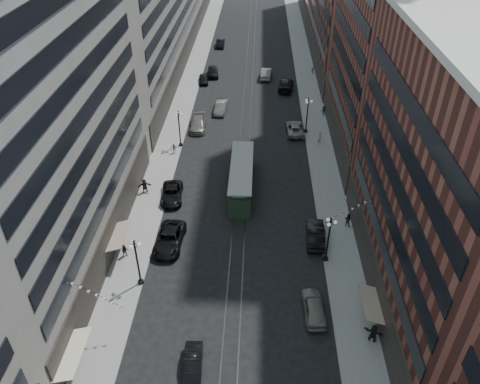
% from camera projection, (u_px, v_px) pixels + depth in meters
% --- Properties ---
extents(ground, '(220.00, 220.00, 0.00)m').
position_uv_depth(ground, '(245.00, 131.00, 71.57)').
color(ground, black).
rests_on(ground, ground).
extents(sidewalk_west, '(4.00, 180.00, 0.15)m').
position_uv_depth(sidewalk_west, '(183.00, 102.00, 80.04)').
color(sidewalk_west, gray).
rests_on(sidewalk_west, ground).
extents(sidewalk_east, '(4.00, 180.00, 0.15)m').
position_uv_depth(sidewalk_east, '(312.00, 104.00, 79.30)').
color(sidewalk_east, gray).
rests_on(sidewalk_east, ground).
extents(rail_west, '(0.12, 180.00, 0.02)m').
position_uv_depth(rail_west, '(243.00, 104.00, 79.73)').
color(rail_west, '#2D2D33').
rests_on(rail_west, ground).
extents(rail_east, '(0.12, 180.00, 0.02)m').
position_uv_depth(rail_east, '(251.00, 104.00, 79.68)').
color(rail_east, '#2D2D33').
rests_on(rail_east, ground).
extents(building_west_mid, '(8.00, 36.00, 28.00)m').
position_uv_depth(building_west_mid, '(48.00, 131.00, 42.04)').
color(building_west_mid, gray).
rests_on(building_west_mid, ground).
extents(building_east_mid, '(8.00, 30.00, 24.00)m').
position_uv_depth(building_east_mid, '(442.00, 190.00, 37.99)').
color(building_east_mid, brown).
rests_on(building_east_mid, ground).
extents(lamppost_sw_far, '(1.03, 1.14, 5.52)m').
position_uv_depth(lamppost_sw_far, '(137.00, 261.00, 44.03)').
color(lamppost_sw_far, black).
rests_on(lamppost_sw_far, sidewalk_west).
extents(lamppost_sw_mid, '(1.03, 1.14, 5.52)m').
position_uv_depth(lamppost_sw_mid, '(179.00, 127.00, 66.01)').
color(lamppost_sw_mid, black).
rests_on(lamppost_sw_mid, sidewalk_west).
extents(lamppost_se_far, '(1.03, 1.14, 5.52)m').
position_uv_depth(lamppost_se_far, '(328.00, 238.00, 46.67)').
color(lamppost_se_far, black).
rests_on(lamppost_se_far, sidewalk_east).
extents(lamppost_se_mid, '(1.03, 1.14, 5.52)m').
position_uv_depth(lamppost_se_mid, '(307.00, 114.00, 69.46)').
color(lamppost_se_mid, black).
rests_on(lamppost_se_mid, sidewalk_east).
extents(streetcar, '(2.74, 12.38, 3.42)m').
position_uv_depth(streetcar, '(241.00, 179.00, 58.13)').
color(streetcar, '#253A27').
rests_on(streetcar, ground).
extents(car_2, '(3.06, 6.16, 1.68)m').
position_uv_depth(car_2, '(169.00, 239.00, 49.95)').
color(car_2, black).
rests_on(car_2, ground).
extents(car_4, '(2.22, 4.95, 1.65)m').
position_uv_depth(car_4, '(314.00, 307.00, 42.36)').
color(car_4, slate).
rests_on(car_4, ground).
extents(car_5, '(1.71, 4.28, 1.38)m').
position_uv_depth(car_5, '(193.00, 364.00, 37.71)').
color(car_5, black).
rests_on(car_5, ground).
extents(pedestrian_2, '(0.83, 0.64, 1.50)m').
position_uv_depth(pedestrian_2, '(125.00, 251.00, 48.36)').
color(pedestrian_2, black).
rests_on(pedestrian_2, sidewalk_west).
extents(car_7, '(2.94, 5.55, 1.49)m').
position_uv_depth(car_7, '(172.00, 194.00, 56.92)').
color(car_7, black).
rests_on(car_7, ground).
extents(car_8, '(2.55, 5.72, 1.63)m').
position_uv_depth(car_8, '(198.00, 124.00, 71.86)').
color(car_8, '#67635B').
rests_on(car_8, ground).
extents(car_9, '(2.14, 4.34, 1.42)m').
position_uv_depth(car_9, '(203.00, 79.00, 86.80)').
color(car_9, black).
rests_on(car_9, ground).
extents(car_10, '(2.11, 5.38, 1.74)m').
position_uv_depth(car_10, '(315.00, 234.00, 50.61)').
color(car_10, black).
rests_on(car_10, ground).
extents(car_11, '(2.75, 5.58, 1.53)m').
position_uv_depth(car_11, '(295.00, 128.00, 70.74)').
color(car_11, gray).
rests_on(car_11, ground).
extents(car_12, '(3.27, 6.35, 1.76)m').
position_uv_depth(car_12, '(286.00, 85.00, 84.17)').
color(car_12, black).
rests_on(car_12, ground).
extents(car_13, '(1.84, 4.46, 1.51)m').
position_uv_depth(car_13, '(220.00, 106.00, 77.28)').
color(car_13, black).
rests_on(car_13, ground).
extents(car_14, '(2.24, 5.50, 1.77)m').
position_uv_depth(car_14, '(266.00, 73.00, 88.66)').
color(car_14, slate).
rests_on(car_14, ground).
extents(pedestrian_5, '(1.79, 1.00, 1.86)m').
position_uv_depth(pedestrian_5, '(145.00, 186.00, 57.72)').
color(pedestrian_5, black).
rests_on(pedestrian_5, sidewalk_west).
extents(pedestrian_6, '(0.93, 0.53, 1.51)m').
position_uv_depth(pedestrian_6, '(174.00, 148.00, 65.60)').
color(pedestrian_6, '#B2AB93').
rests_on(pedestrian_6, sidewalk_west).
extents(pedestrian_7, '(0.89, 0.83, 1.63)m').
position_uv_depth(pedestrian_7, '(348.00, 219.00, 52.49)').
color(pedestrian_7, black).
rests_on(pedestrian_7, sidewalk_east).
extents(pedestrian_8, '(0.81, 0.69, 1.89)m').
position_uv_depth(pedestrian_8, '(319.00, 137.00, 67.82)').
color(pedestrian_8, beige).
rests_on(pedestrian_8, sidewalk_east).
extents(pedestrian_9, '(1.03, 0.48, 1.56)m').
position_uv_depth(pedestrian_9, '(324.00, 111.00, 75.37)').
color(pedestrian_9, black).
rests_on(pedestrian_9, sidewalk_east).
extents(car_extra_0, '(2.56, 5.08, 1.66)m').
position_uv_depth(car_extra_0, '(213.00, 72.00, 89.51)').
color(car_extra_0, black).
rests_on(car_extra_0, ground).
extents(car_extra_1, '(1.73, 4.83, 1.59)m').
position_uv_depth(car_extra_1, '(220.00, 43.00, 103.69)').
color(car_extra_1, black).
rests_on(car_extra_1, ground).
extents(car_extra_2, '(2.09, 5.07, 1.63)m').
position_uv_depth(car_extra_2, '(221.00, 107.00, 76.64)').
color(car_extra_2, '#69655D').
rests_on(car_extra_2, ground).
extents(pedestrian_extra_0, '(0.92, 0.97, 1.57)m').
position_uv_depth(pedestrian_extra_0, '(313.00, 70.00, 90.03)').
color(pedestrian_extra_0, beige).
rests_on(pedestrian_extra_0, sidewalk_east).
extents(pedestrian_extra_1, '(1.77, 1.17, 1.85)m').
position_uv_depth(pedestrian_extra_1, '(373.00, 333.00, 39.73)').
color(pedestrian_extra_1, black).
rests_on(pedestrian_extra_1, sidewalk_east).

